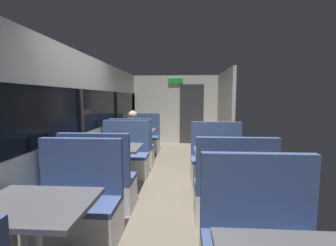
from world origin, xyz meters
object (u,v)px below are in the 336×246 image
(bench_mid_window_facing_entry, at_px, (125,159))
(bench_far_window_facing_entry, at_px, (143,140))
(dining_table_near_window, at_px, (34,215))
(bench_rear_aisle_facing_entry, at_px, (217,164))
(dining_table_mid_window, at_px, (114,152))
(dining_table_rear_aisle, at_px, (224,157))
(bench_far_window_facing_end, at_px, (132,151))
(bench_rear_aisle_facing_end, at_px, (233,195))
(bench_near_window_facing_entry, at_px, (76,210))
(dining_table_far_window, at_px, (138,133))
(seated_passenger, at_px, (133,142))
(bench_mid_window_facing_end, at_px, (100,186))

(bench_mid_window_facing_entry, relative_size, bench_far_window_facing_entry, 1.00)
(dining_table_near_window, relative_size, bench_rear_aisle_facing_entry, 0.82)
(dining_table_mid_window, relative_size, dining_table_rear_aisle, 1.00)
(bench_far_window_facing_end, bearing_deg, bench_rear_aisle_facing_end, -52.18)
(bench_near_window_facing_entry, distance_m, dining_table_far_window, 3.53)
(dining_table_far_window, distance_m, bench_rear_aisle_facing_entry, 2.43)
(bench_mid_window_facing_entry, distance_m, dining_table_far_window, 1.44)
(bench_mid_window_facing_entry, xyz_separation_m, dining_table_rear_aisle, (1.79, -0.90, 0.31))
(bench_mid_window_facing_entry, bearing_deg, bench_rear_aisle_facing_end, -41.77)
(bench_far_window_facing_end, height_order, seated_passenger, seated_passenger)
(bench_rear_aisle_facing_end, bearing_deg, bench_far_window_facing_entry, 115.79)
(dining_table_far_window, relative_size, bench_far_window_facing_end, 0.82)
(bench_far_window_facing_entry, xyz_separation_m, bench_rear_aisle_facing_entry, (1.79, -2.31, 0.00))
(bench_rear_aisle_facing_end, relative_size, seated_passenger, 0.87)
(dining_table_far_window, xyz_separation_m, seated_passenger, (0.00, -0.63, -0.10))
(bench_near_window_facing_entry, xyz_separation_m, bench_far_window_facing_end, (0.00, 2.81, 0.00))
(bench_mid_window_facing_entry, bearing_deg, dining_table_near_window, -90.00)
(dining_table_mid_window, bearing_deg, dining_table_rear_aisle, -6.38)
(bench_mid_window_facing_end, relative_size, bench_far_window_facing_entry, 1.00)
(dining_table_rear_aisle, relative_size, bench_rear_aisle_facing_entry, 0.82)
(dining_table_mid_window, xyz_separation_m, bench_mid_window_facing_end, (0.00, -0.70, -0.31))
(bench_near_window_facing_entry, bearing_deg, dining_table_far_window, 90.00)
(dining_table_near_window, bearing_deg, bench_rear_aisle_facing_entry, 55.51)
(bench_rear_aisle_facing_entry, bearing_deg, dining_table_mid_window, -164.41)
(bench_far_window_facing_end, xyz_separation_m, bench_rear_aisle_facing_entry, (1.79, -0.91, 0.00))
(bench_rear_aisle_facing_entry, bearing_deg, dining_table_far_window, 138.10)
(bench_near_window_facing_entry, relative_size, bench_mid_window_facing_end, 1.00)
(bench_mid_window_facing_entry, distance_m, dining_table_rear_aisle, 2.03)
(bench_near_window_facing_entry, bearing_deg, dining_table_rear_aisle, 33.98)
(dining_table_mid_window, xyz_separation_m, bench_rear_aisle_facing_end, (1.79, -0.90, -0.31))
(bench_mid_window_facing_entry, bearing_deg, dining_table_far_window, 90.00)
(dining_table_mid_window, bearing_deg, bench_far_window_facing_entry, 90.00)
(bench_mid_window_facing_end, height_order, dining_table_far_window, bench_mid_window_facing_end)
(bench_rear_aisle_facing_entry, bearing_deg, bench_far_window_facing_end, 153.13)
(dining_table_near_window, relative_size, bench_mid_window_facing_entry, 0.82)
(dining_table_rear_aisle, bearing_deg, bench_far_window_facing_end, 138.10)
(bench_mid_window_facing_entry, bearing_deg, seated_passenger, 90.00)
(bench_rear_aisle_facing_end, xyz_separation_m, seated_passenger, (-1.79, 2.38, 0.21))
(bench_far_window_facing_end, bearing_deg, bench_far_window_facing_entry, 90.00)
(bench_near_window_facing_entry, bearing_deg, bench_far_window_facing_end, 90.00)
(bench_mid_window_facing_end, distance_m, seated_passenger, 2.19)
(bench_far_window_facing_end, bearing_deg, dining_table_rear_aisle, -41.90)
(dining_table_near_window, relative_size, dining_table_mid_window, 1.00)
(dining_table_far_window, bearing_deg, bench_far_window_facing_end, -90.00)
(dining_table_near_window, height_order, dining_table_mid_window, same)
(dining_table_mid_window, bearing_deg, bench_rear_aisle_facing_entry, 15.59)
(bench_far_window_facing_end, relative_size, bench_far_window_facing_entry, 1.00)
(dining_table_near_window, xyz_separation_m, bench_mid_window_facing_entry, (0.00, 2.81, -0.31))
(bench_rear_aisle_facing_entry, bearing_deg, dining_table_near_window, -124.49)
(dining_table_far_window, bearing_deg, bench_far_window_facing_entry, 90.00)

